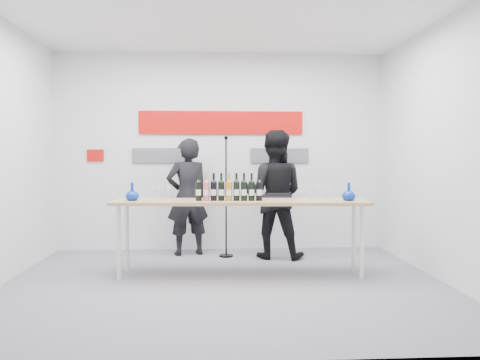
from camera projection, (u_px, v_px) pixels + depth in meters
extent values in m
plane|color=slate|center=(225.00, 284.00, 5.27)|extent=(5.00, 5.00, 0.00)
cube|color=silver|center=(221.00, 152.00, 7.18)|extent=(5.00, 0.04, 3.00)
cube|color=#BF0E08|center=(221.00, 123.00, 7.13)|extent=(2.50, 0.02, 0.35)
cube|color=#59595E|center=(162.00, 155.00, 7.10)|extent=(0.90, 0.02, 0.22)
cube|color=#59595E|center=(280.00, 155.00, 7.21)|extent=(0.90, 0.02, 0.22)
cube|color=#BF0E08|center=(95.00, 155.00, 7.04)|extent=(0.25, 0.02, 0.18)
cube|color=tan|center=(240.00, 202.00, 5.62)|extent=(3.07, 0.78, 0.04)
cylinder|color=silver|center=(119.00, 243.00, 5.44)|extent=(0.05, 0.05, 0.87)
cylinder|color=silver|center=(362.00, 243.00, 5.44)|extent=(0.05, 0.05, 0.87)
cylinder|color=silver|center=(127.00, 237.00, 5.84)|extent=(0.05, 0.05, 0.87)
cylinder|color=silver|center=(354.00, 237.00, 5.84)|extent=(0.05, 0.05, 0.87)
imported|color=black|center=(187.00, 197.00, 6.79)|extent=(0.71, 0.56, 1.70)
imported|color=black|center=(274.00, 194.00, 6.60)|extent=(1.01, 0.87, 1.80)
cylinder|color=black|center=(226.00, 256.00, 6.70)|extent=(0.20, 0.20, 0.02)
cylinder|color=black|center=(226.00, 198.00, 6.66)|extent=(0.02, 0.02, 1.67)
sphere|color=black|center=(226.00, 138.00, 6.58)|extent=(0.06, 0.06, 0.06)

